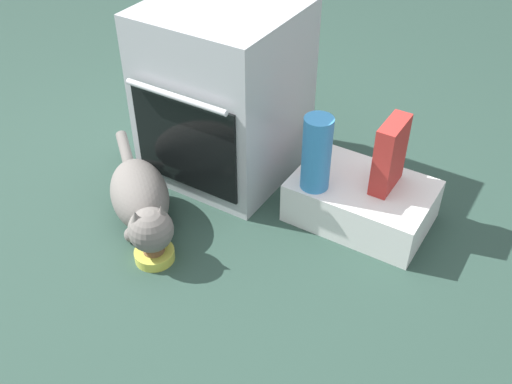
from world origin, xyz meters
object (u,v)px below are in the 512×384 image
Objects in this scene: oven at (224,93)px; food_bowl at (154,254)px; cat at (141,200)px; cereal_box at (390,155)px; pantry_cabinet at (361,201)px; water_bottle at (317,153)px.

food_bowl is at bearing -80.67° from oven.
oven is 1.13× the size of cat.
cereal_box is (0.62, 0.65, 0.29)m from food_bowl.
cereal_box is at bearing 25.54° from pantry_cabinet.
food_bowl is at bearing -0.00° from cat.
cereal_box reaches higher than cat.
cat is at bearing 140.69° from food_bowl.
cat is (-0.70, -0.49, 0.04)m from pantry_cabinet.
cereal_box reaches higher than pantry_cabinet.
pantry_cabinet is at bearing -154.46° from cereal_box.
oven reaches higher than pantry_cabinet.
water_bottle is 1.07× the size of cereal_box.
pantry_cabinet is (0.66, -0.02, -0.28)m from oven.
oven reaches higher than cereal_box.
cat is at bearing -146.09° from cereal_box.
cat reaches higher than pantry_cabinet.
pantry_cabinet is 1.77× the size of water_bottle.
oven is 0.57m from cat.
water_bottle is 0.27m from cereal_box.
water_bottle reaches higher than cereal_box.
pantry_cabinet is at bearing 35.48° from water_bottle.
oven reaches higher than food_bowl.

